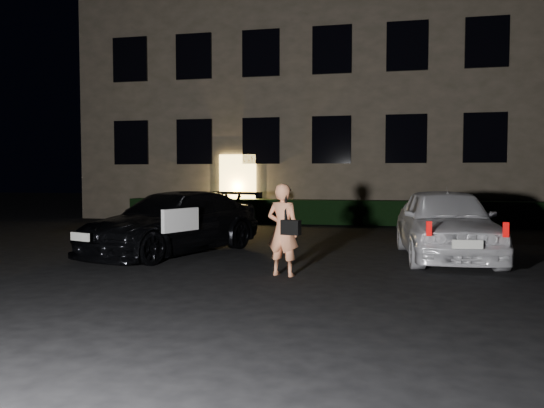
# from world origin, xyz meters

# --- Properties ---
(ground) EXTENTS (80.00, 80.00, 0.00)m
(ground) POSITION_xyz_m (0.00, 0.00, 0.00)
(ground) COLOR black
(ground) RESTS_ON ground
(building) EXTENTS (20.00, 8.11, 12.00)m
(building) POSITION_xyz_m (-0.00, 14.99, 6.00)
(building) COLOR brown
(building) RESTS_ON ground
(hedge) EXTENTS (15.00, 0.70, 0.85)m
(hedge) POSITION_xyz_m (0.00, 10.50, 0.42)
(hedge) COLOR black
(hedge) RESTS_ON ground
(sedan) EXTENTS (3.46, 5.02, 1.35)m
(sedan) POSITION_xyz_m (-2.66, 2.67, 0.68)
(sedan) COLOR black
(sedan) RESTS_ON ground
(hatch) EXTENTS (2.00, 4.43, 1.48)m
(hatch) POSITION_xyz_m (3.10, 3.12, 0.74)
(hatch) COLOR white
(hatch) RESTS_ON ground
(man) EXTENTS (0.66, 0.51, 1.57)m
(man) POSITION_xyz_m (0.20, 0.55, 0.79)
(man) COLOR #FF9A69
(man) RESTS_ON ground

